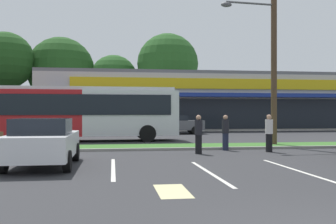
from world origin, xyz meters
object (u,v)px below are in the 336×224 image
object	(u,v)px
car_5	(43,142)
pedestrian_mid	(269,133)
city_bus	(73,112)
utility_pole	(271,41)
car_1	(177,124)
pedestrian_far	(225,133)
car_2	(37,125)
pedestrian_near_bench	(199,134)

from	to	relation	value
car_5	pedestrian_mid	bearing A→B (deg)	-69.08
city_bus	utility_pole	bearing A→B (deg)	-26.90
utility_pole	car_5	distance (m)	12.79
city_bus	car_5	size ratio (longest dim) A/B	2.95
car_1	pedestrian_far	world-z (taller)	pedestrian_far
utility_pole	pedestrian_far	xyz separation A→B (m)	(-2.91, -1.65, -4.57)
utility_pole	car_5	size ratio (longest dim) A/B	2.35
car_2	pedestrian_near_bench	distance (m)	17.04
utility_pole	car_1	distance (m)	13.28
city_bus	pedestrian_near_bench	distance (m)	10.01
city_bus	car_5	world-z (taller)	city_bus
car_5	pedestrian_far	distance (m)	8.59
utility_pole	car_2	distance (m)	18.36
pedestrian_mid	pedestrian_far	bearing A→B (deg)	-97.08
pedestrian_near_bench	pedestrian_mid	distance (m)	3.28
city_bus	pedestrian_far	distance (m)	10.08
car_2	car_5	xyz separation A→B (m)	(3.42, -17.43, 0.03)
utility_pole	pedestrian_mid	world-z (taller)	utility_pole
city_bus	car_5	xyz separation A→B (m)	(0.17, -11.09, -0.97)
car_1	pedestrian_near_bench	bearing A→B (deg)	-96.05
city_bus	pedestrian_far	world-z (taller)	city_bus
pedestrian_near_bench	pedestrian_far	world-z (taller)	pedestrian_near_bench
utility_pole	car_2	size ratio (longest dim) A/B	2.29
utility_pole	city_bus	world-z (taller)	utility_pole
car_1	car_2	world-z (taller)	car_1
pedestrian_near_bench	car_1	bearing A→B (deg)	8.66
pedestrian_far	utility_pole	bearing A→B (deg)	-28.88
car_2	pedestrian_mid	xyz separation A→B (m)	(12.47, -13.97, 0.06)
pedestrian_far	pedestrian_near_bench	bearing A→B (deg)	162.38
utility_pole	car_5	world-z (taller)	utility_pole
car_2	pedestrian_near_bench	world-z (taller)	pedestrian_near_bench
car_1	car_2	xyz separation A→B (m)	(-10.81, -0.79, -0.02)
utility_pole	car_2	bearing A→B (deg)	140.38
city_bus	pedestrian_far	size ratio (longest dim) A/B	7.82
car_2	city_bus	bearing A→B (deg)	117.15
car_1	pedestrian_far	distance (m)	13.78
pedestrian_mid	pedestrian_far	world-z (taller)	pedestrian_mid
pedestrian_mid	pedestrian_near_bench	bearing A→B (deg)	-60.45
car_1	pedestrian_far	bearing A→B (deg)	-90.16
car_2	pedestrian_mid	distance (m)	18.72
car_2	pedestrian_far	size ratio (longest dim) A/B	2.71
pedestrian_far	car_1	bearing A→B (deg)	31.41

